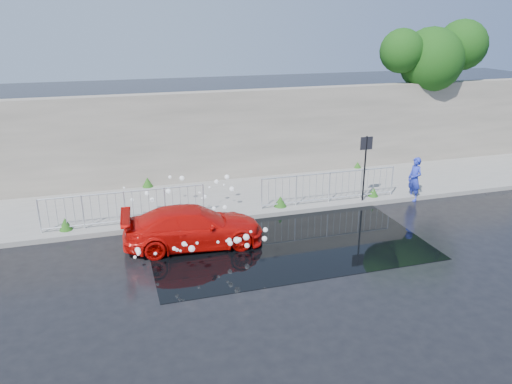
% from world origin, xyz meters
% --- Properties ---
extents(ground, '(90.00, 90.00, 0.00)m').
position_xyz_m(ground, '(0.00, 0.00, 0.00)').
color(ground, black).
rests_on(ground, ground).
extents(pavement, '(30.00, 4.00, 0.15)m').
position_xyz_m(pavement, '(0.00, 5.00, 0.07)').
color(pavement, slate).
rests_on(pavement, ground).
extents(curb, '(30.00, 0.25, 0.16)m').
position_xyz_m(curb, '(0.00, 3.00, 0.08)').
color(curb, slate).
rests_on(curb, ground).
extents(retaining_wall, '(30.00, 0.60, 3.50)m').
position_xyz_m(retaining_wall, '(0.00, 7.20, 1.90)').
color(retaining_wall, '#6A6459').
rests_on(retaining_wall, pavement).
extents(puddle, '(8.00, 5.00, 0.01)m').
position_xyz_m(puddle, '(0.50, 1.00, 0.01)').
color(puddle, black).
rests_on(puddle, ground).
extents(sign_post, '(0.45, 0.06, 2.50)m').
position_xyz_m(sign_post, '(4.20, 3.10, 1.72)').
color(sign_post, black).
rests_on(sign_post, ground).
extents(tree, '(5.04, 2.80, 6.30)m').
position_xyz_m(tree, '(9.66, 7.41, 4.79)').
color(tree, '#332114').
rests_on(tree, ground).
extents(railing_left, '(5.05, 0.05, 1.10)m').
position_xyz_m(railing_left, '(-4.00, 3.35, 0.74)').
color(railing_left, silver).
rests_on(railing_left, pavement).
extents(railing_right, '(5.05, 0.05, 1.10)m').
position_xyz_m(railing_right, '(3.00, 3.35, 0.74)').
color(railing_right, silver).
rests_on(railing_right, pavement).
extents(weeds, '(12.17, 3.93, 0.40)m').
position_xyz_m(weeds, '(-0.44, 4.45, 0.33)').
color(weeds, '#204C14').
rests_on(weeds, pavement).
extents(water_spray, '(3.70, 5.71, 1.01)m').
position_xyz_m(water_spray, '(-1.94, 2.09, 0.75)').
color(water_spray, white).
rests_on(water_spray, ground).
extents(red_car, '(4.14, 1.89, 1.17)m').
position_xyz_m(red_car, '(-2.16, 1.49, 0.59)').
color(red_car, '#C00B07').
rests_on(red_car, ground).
extents(person, '(0.46, 0.63, 1.60)m').
position_xyz_m(person, '(6.22, 3.00, 0.80)').
color(person, '#2434B8').
rests_on(person, ground).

